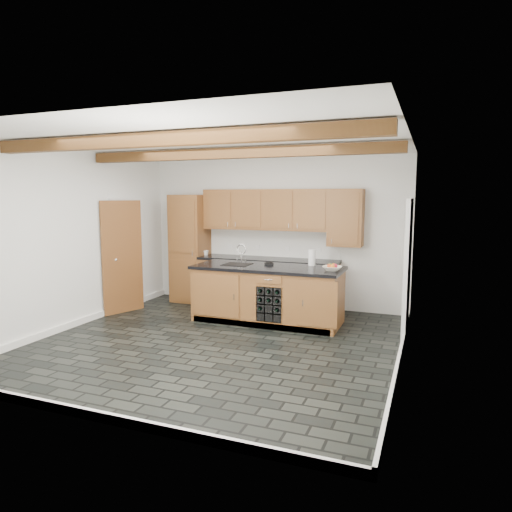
# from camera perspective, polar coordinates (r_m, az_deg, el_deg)

# --- Properties ---
(ground) EXTENTS (5.00, 5.00, 0.00)m
(ground) POSITION_cam_1_polar(r_m,az_deg,el_deg) (6.65, -4.86, -10.69)
(ground) COLOR black
(ground) RESTS_ON ground
(room_shell) EXTENTS (5.01, 5.00, 5.00)m
(room_shell) POSITION_cam_1_polar(r_m,az_deg,el_deg) (6.86, -3.70, 2.90)
(room_shell) COLOR white
(room_shell) RESTS_ON ground
(back_cabinetry) EXTENTS (3.65, 0.62, 2.20)m
(back_cabinetry) POSITION_cam_1_polar(r_m,az_deg,el_deg) (8.59, -0.65, 0.17)
(back_cabinetry) COLOR brown
(back_cabinetry) RESTS_ON ground
(island) EXTENTS (2.48, 0.96, 0.93)m
(island) POSITION_cam_1_polar(r_m,az_deg,el_deg) (7.56, 1.48, -4.79)
(island) COLOR brown
(island) RESTS_ON ground
(faucet) EXTENTS (0.45, 0.40, 0.34)m
(faucet) POSITION_cam_1_polar(r_m,az_deg,el_deg) (7.72, -2.27, -0.78)
(faucet) COLOR black
(faucet) RESTS_ON island
(kitchen_scale) EXTENTS (0.18, 0.14, 0.05)m
(kitchen_scale) POSITION_cam_1_polar(r_m,az_deg,el_deg) (7.65, 1.62, -0.94)
(kitchen_scale) COLOR black
(kitchen_scale) RESTS_ON island
(fruit_bowl) EXTENTS (0.31, 0.31, 0.07)m
(fruit_bowl) POSITION_cam_1_polar(r_m,az_deg,el_deg) (7.13, 9.49, -1.54)
(fruit_bowl) COLOR white
(fruit_bowl) RESTS_ON island
(fruit_cluster) EXTENTS (0.16, 0.17, 0.07)m
(fruit_cluster) POSITION_cam_1_polar(r_m,az_deg,el_deg) (7.13, 9.50, -1.23)
(fruit_cluster) COLOR #AA162A
(fruit_cluster) RESTS_ON fruit_bowl
(paper_towel) EXTENTS (0.12, 0.12, 0.26)m
(paper_towel) POSITION_cam_1_polar(r_m,az_deg,el_deg) (7.62, 7.01, -0.20)
(paper_towel) COLOR white
(paper_towel) RESTS_ON island
(mug) EXTENTS (0.13, 0.13, 0.10)m
(mug) POSITION_cam_1_polar(r_m,az_deg,el_deg) (8.93, -6.28, 0.39)
(mug) COLOR white
(mug) RESTS_ON back_cabinetry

